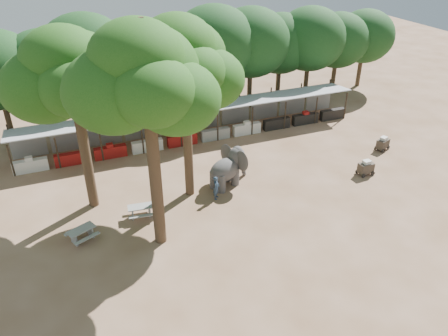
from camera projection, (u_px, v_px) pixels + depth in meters
name	position (u px, v px, depth m)	size (l,w,h in m)	color
ground	(273.00, 236.00, 24.73)	(100.00, 100.00, 0.00)	brown
vendor_stalls	(195.00, 124.00, 35.30)	(28.00, 2.99, 2.80)	#9C9DA3
yard_tree_left	(69.00, 77.00, 23.51)	(7.10, 6.90, 11.02)	#332316
yard_tree_center	(143.00, 80.00, 19.95)	(7.10, 6.90, 12.04)	#332316
yard_tree_back	(181.00, 64.00, 24.47)	(7.10, 6.90, 11.36)	#332316
backdrop_trees	(174.00, 55.00, 37.31)	(46.46, 5.95, 8.33)	#332316
elephant	(229.00, 167.00, 28.99)	(3.40, 2.67, 2.54)	#3B3939
handler	(216.00, 188.00, 27.69)	(0.57, 0.38, 1.58)	#26384C
picnic_table_near	(82.00, 233.00, 24.19)	(1.93, 1.85, 0.76)	gray
picnic_table_far	(141.00, 210.00, 26.11)	(1.65, 1.52, 0.75)	gray
cart_front	(366.00, 168.00, 30.43)	(1.16, 0.78, 1.11)	#312820
cart_back	(383.00, 143.00, 33.74)	(1.28, 1.06, 1.08)	#312820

